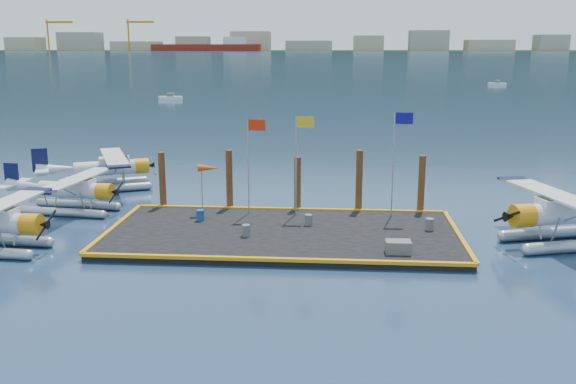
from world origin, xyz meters
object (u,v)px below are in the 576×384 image
at_px(piling_2, 298,186).
at_px(drum_0, 200,215).
at_px(windsock, 209,169).
at_px(piling_1, 229,182).
at_px(flagpole_yellow, 299,150).
at_px(drum_4, 429,224).
at_px(drum_5, 309,220).
at_px(flagpole_blue, 397,149).
at_px(seaplane_c, 109,170).
at_px(piling_0, 162,182).
at_px(piling_4, 421,186).
at_px(crate, 398,247).
at_px(seaplane_b, 74,192).
at_px(piling_3, 359,183).
at_px(flagpole_red, 251,151).
at_px(drum_3, 246,231).
at_px(seaplane_d, 566,216).

bearing_deg(piling_2, drum_0, -148.33).
height_order(windsock, piling_1, piling_1).
bearing_deg(flagpole_yellow, windsock, 180.00).
height_order(drum_4, drum_5, drum_4).
height_order(drum_5, piling_2, piling_2).
xyz_separation_m(drum_0, flagpole_blue, (11.94, 1.94, 3.95)).
xyz_separation_m(seaplane_c, flagpole_blue, (21.02, -7.70, 3.18)).
distance_m(drum_5, piling_2, 4.30).
xyz_separation_m(piling_0, piling_4, (17.00, 0.00, 0.00)).
xyz_separation_m(flagpole_blue, piling_0, (-15.20, 1.60, -2.69)).
bearing_deg(crate, seaplane_b, 158.72).
xyz_separation_m(windsock, piling_0, (-3.47, 1.60, -1.23)).
xyz_separation_m(drum_4, flagpole_blue, (-1.77, 2.93, 3.94)).
distance_m(seaplane_c, drum_0, 13.27).
distance_m(windsock, piling_1, 2.21).
distance_m(flagpole_yellow, piling_3, 4.75).
bearing_deg(seaplane_b, flagpole_red, 93.81).
bearing_deg(piling_1, piling_2, 0.00).
relative_size(drum_0, crate, 0.51).
xyz_separation_m(piling_1, piling_4, (12.50, 0.00, -0.10)).
bearing_deg(piling_1, piling_3, 0.00).
bearing_deg(piling_3, flagpole_blue, -36.07).
xyz_separation_m(drum_0, flagpole_red, (2.95, 1.94, 3.66)).
bearing_deg(drum_0, flagpole_red, 33.38).
height_order(drum_4, piling_0, piling_0).
height_order(seaplane_c, piling_2, piling_2).
height_order(piling_2, piling_3, piling_3).
xyz_separation_m(flagpole_blue, piling_1, (-10.70, 1.60, -2.59)).
bearing_deg(crate, flagpole_blue, 86.71).
height_order(drum_3, piling_0, piling_0).
bearing_deg(drum_4, drum_5, 175.96).
relative_size(seaplane_c, drum_0, 14.29).
distance_m(windsock, piling_0, 4.02).
height_order(drum_4, crate, drum_4).
bearing_deg(crate, piling_3, 101.37).
bearing_deg(piling_1, seaplane_c, 149.42).
distance_m(drum_5, flagpole_yellow, 4.56).
bearing_deg(piling_0, piling_3, 0.00).
bearing_deg(drum_4, piling_0, 165.06).
bearing_deg(seaplane_d, flagpole_red, 61.51).
distance_m(seaplane_c, piling_0, 8.45).
xyz_separation_m(seaplane_c, crate, (20.60, -14.95, -0.78)).
distance_m(drum_3, drum_5, 4.24).
height_order(drum_4, flagpole_yellow, flagpole_yellow).
height_order(flagpole_yellow, windsock, flagpole_yellow).
xyz_separation_m(flagpole_yellow, piling_0, (-9.20, 1.60, -2.51)).
distance_m(flagpole_blue, piling_0, 15.51).
relative_size(flagpole_red, flagpole_yellow, 0.97).
xyz_separation_m(windsock, piling_3, (9.53, 1.60, -1.08)).
distance_m(drum_4, piling_0, 17.60).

